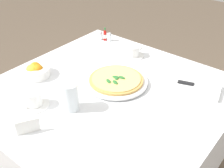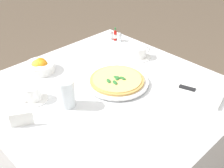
{
  "view_description": "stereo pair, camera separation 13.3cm",
  "coord_description": "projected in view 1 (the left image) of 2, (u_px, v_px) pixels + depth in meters",
  "views": [
    {
      "loc": [
        0.69,
        -0.82,
        1.48
      ],
      "look_at": [
        -0.01,
        0.04,
        0.74
      ],
      "focal_mm": 45.58,
      "sensor_mm": 36.0,
      "label": 1
    },
    {
      "loc": [
        0.79,
        -0.73,
        1.48
      ],
      "look_at": [
        -0.01,
        0.04,
        0.74
      ],
      "focal_mm": 45.58,
      "sensor_mm": 36.0,
      "label": 2
    }
  ],
  "objects": [
    {
      "name": "menu_card",
      "position": [
        28.0,
        127.0,
        1.07
      ],
      "size": [
        0.05,
        0.08,
        0.06
      ],
      "rotation": [
        0.0,
        0.0,
        1.06
      ],
      "color": "white",
      "rests_on": "dining_table"
    },
    {
      "name": "pizza_plate",
      "position": [
        116.0,
        82.0,
        1.36
      ],
      "size": [
        0.3,
        0.3,
        0.02
      ],
      "color": "white",
      "rests_on": "dining_table"
    },
    {
      "name": "dinner_knife",
      "position": [
        197.0,
        85.0,
        1.32
      ],
      "size": [
        0.19,
        0.08,
        0.01
      ],
      "rotation": [
        0.0,
        0.0,
        0.32
      ],
      "color": "silver",
      "rests_on": "napkin_folded"
    },
    {
      "name": "water_glass_far_right",
      "position": [
        70.0,
        98.0,
        1.18
      ],
      "size": [
        0.07,
        0.07,
        0.12
      ],
      "color": "white",
      "rests_on": "dining_table"
    },
    {
      "name": "pizza",
      "position": [
        116.0,
        79.0,
        1.36
      ],
      "size": [
        0.26,
        0.26,
        0.02
      ],
      "color": "tan",
      "rests_on": "pizza_plate"
    },
    {
      "name": "pepper_shaker",
      "position": [
        101.0,
        36.0,
        1.78
      ],
      "size": [
        0.03,
        0.03,
        0.06
      ],
      "color": "white",
      "rests_on": "dining_table"
    },
    {
      "name": "napkin_folded",
      "position": [
        196.0,
        88.0,
        1.32
      ],
      "size": [
        0.24,
        0.18,
        0.02
      ],
      "rotation": [
        0.0,
        0.0,
        0.24
      ],
      "color": "white",
      "rests_on": "dining_table"
    },
    {
      "name": "citrus_bowl",
      "position": [
        35.0,
        71.0,
        1.42
      ],
      "size": [
        0.15,
        0.15,
        0.07
      ],
      "color": "white",
      "rests_on": "dining_table"
    },
    {
      "name": "coffee_cup_near_right",
      "position": [
        33.0,
        99.0,
        1.21
      ],
      "size": [
        0.13,
        0.13,
        0.07
      ],
      "color": "white",
      "rests_on": "dining_table"
    },
    {
      "name": "salt_shaker",
      "position": [
        110.0,
        37.0,
        1.76
      ],
      "size": [
        0.03,
        0.03,
        0.06
      ],
      "color": "white",
      "rests_on": "dining_table"
    },
    {
      "name": "hot_sauce_bottle",
      "position": [
        105.0,
        35.0,
        1.76
      ],
      "size": [
        0.02,
        0.02,
        0.08
      ],
      "color": "#B7140F",
      "rests_on": "dining_table"
    },
    {
      "name": "coffee_cup_left_edge",
      "position": [
        133.0,
        52.0,
        1.59
      ],
      "size": [
        0.13,
        0.13,
        0.06
      ],
      "color": "white",
      "rests_on": "dining_table"
    },
    {
      "name": "dining_table",
      "position": [
        108.0,
        114.0,
        1.39
      ],
      "size": [
        1.04,
        1.04,
        0.72
      ],
      "color": "white",
      "rests_on": "ground_plane"
    }
  ]
}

